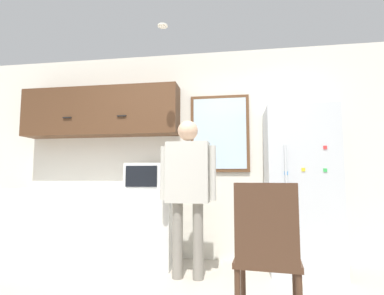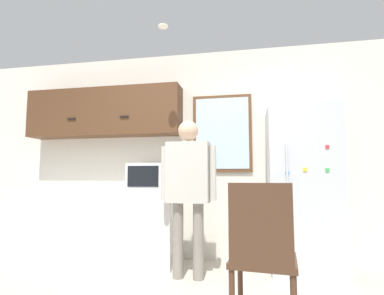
{
  "view_description": "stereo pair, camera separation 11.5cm",
  "coord_description": "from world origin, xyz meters",
  "views": [
    {
      "loc": [
        0.67,
        -1.97,
        1.03
      ],
      "look_at": [
        0.21,
        1.04,
        1.33
      ],
      "focal_mm": 28.0,
      "sensor_mm": 36.0,
      "label": 1
    },
    {
      "loc": [
        0.78,
        -1.95,
        1.03
      ],
      "look_at": [
        0.21,
        1.04,
        1.33
      ],
      "focal_mm": 28.0,
      "sensor_mm": 36.0,
      "label": 2
    }
  ],
  "objects": [
    {
      "name": "counter",
      "position": [
        -1.14,
        1.59,
        0.44
      ],
      "size": [
        2.12,
        0.62,
        0.89
      ],
      "color": "silver",
      "rests_on": "ground_plane"
    },
    {
      "name": "upper_cabinets",
      "position": [
        -1.14,
        1.74,
        1.9
      ],
      "size": [
        2.12,
        0.34,
        0.64
      ],
      "color": "#51331E"
    },
    {
      "name": "window",
      "position": [
        0.45,
        1.88,
        1.6
      ],
      "size": [
        0.76,
        0.05,
        1.0
      ],
      "color": "brown"
    },
    {
      "name": "ceiling_light",
      "position": [
        -0.12,
        1.06,
        2.68
      ],
      "size": [
        0.11,
        0.11,
        0.01
      ],
      "color": "white"
    },
    {
      "name": "person",
      "position": [
        0.15,
        1.15,
        0.99
      ],
      "size": [
        0.6,
        0.23,
        1.63
      ],
      "rotation": [
        0.0,
        0.0,
        -0.02
      ],
      "color": "gray",
      "rests_on": "ground_plane"
    },
    {
      "name": "back_wall",
      "position": [
        0.0,
        1.93,
        1.35
      ],
      "size": [
        6.0,
        0.06,
        2.7
      ],
      "color": "silver",
      "rests_on": "ground_plane"
    },
    {
      "name": "chair",
      "position": [
        0.86,
        0.17,
        0.54
      ],
      "size": [
        0.49,
        0.49,
        0.99
      ],
      "rotation": [
        0.0,
        0.0,
        3.03
      ],
      "color": "#472D1E",
      "rests_on": "ground_plane"
    },
    {
      "name": "microwave",
      "position": [
        -0.38,
        1.56,
        1.04
      ],
      "size": [
        0.53,
        0.42,
        0.31
      ],
      "color": "white",
      "rests_on": "counter"
    },
    {
      "name": "refrigerator",
      "position": [
        1.37,
        1.57,
        0.91
      ],
      "size": [
        0.75,
        0.66,
        1.81
      ],
      "color": "silver",
      "rests_on": "ground_plane"
    }
  ]
}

